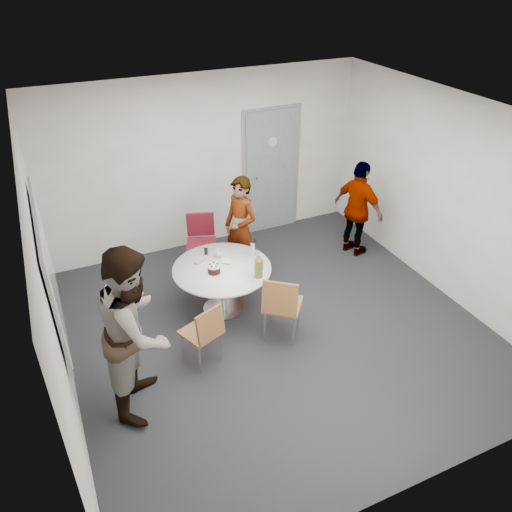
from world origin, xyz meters
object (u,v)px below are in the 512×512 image
chair_near_left (205,330)px  person_right (358,209)px  table (224,273)px  chair_near_right (281,303)px  person_main (241,228)px  door (271,172)px  whiteboard (49,269)px  chair_far (201,237)px  person_left (136,330)px

chair_near_left → person_right: 3.31m
table → chair_near_right: (0.40, -0.85, -0.02)m
person_main → person_right: (1.88, -0.17, -0.01)m
table → chair_near_left: bearing=-123.7°
door → chair_near_left: (-2.13, -2.71, -0.53)m
chair_near_left → chair_near_right: chair_near_right is taller
whiteboard → chair_near_left: size_ratio=2.33×
whiteboard → chair_far: (2.06, 1.53, -0.91)m
whiteboard → person_left: (0.66, -0.66, -0.51)m
chair_far → person_right: person_right is taller
door → chair_near_right: size_ratio=2.30×
table → chair_far: size_ratio=1.43×
table → person_main: size_ratio=0.83×
chair_near_left → person_left: person_left is taller
door → person_left: door is taller
chair_far → person_right: (2.35, -0.56, 0.22)m
chair_near_left → chair_far: size_ratio=0.91×
door → chair_near_left: 3.49m
door → table: 2.45m
table → person_left: size_ratio=0.67×
person_right → person_left: bearing=96.7°
chair_near_left → chair_near_right: 0.97m
chair_near_right → chair_far: 1.98m
door → whiteboard: (-3.56, -2.28, 0.42)m
door → person_right: size_ratio=1.39×
chair_near_right → person_left: 1.80m
door → person_right: 1.58m
person_right → chair_near_left: bearing=98.4°
chair_far → table: bearing=106.4°
person_main → person_left: (-1.88, -1.80, 0.18)m
door → chair_near_left: door is taller
whiteboard → chair_near_left: 1.77m
whiteboard → door: bearing=32.7°
door → person_left: bearing=-134.6°
chair_near_left → person_right: person_right is taller
chair_near_right → table: bearing=153.2°
chair_near_left → whiteboard: bearing=141.7°
table → door: bearing=49.9°
door → person_main: bearing=-132.0°
person_left → person_right: size_ratio=1.24×
door → whiteboard: size_ratio=1.12×
person_main → table: bearing=-58.9°
chair_near_left → chair_near_right: (0.97, 0.01, 0.07)m
chair_near_left → person_main: bearing=33.3°
chair_near_left → person_main: size_ratio=0.53×
person_main → whiteboard: bearing=-87.8°
door → person_main: size_ratio=1.38×
whiteboard → person_right: 4.57m
door → table: bearing=-130.1°
door → chair_near_right: (-1.16, -2.70, -0.46)m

